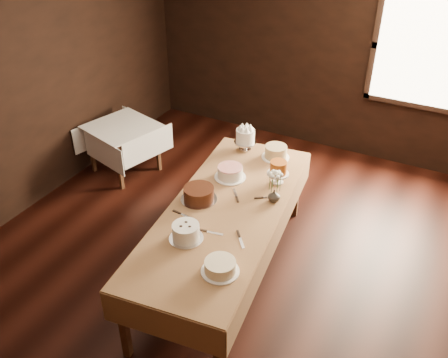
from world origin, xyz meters
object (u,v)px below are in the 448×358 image
Objects in this scene: side_table at (122,131)px; flower_vase at (274,196)px; cake_swirl at (186,232)px; cake_server_e at (187,217)px; cake_chocolate at (199,194)px; cake_lattice at (230,173)px; cake_server_a at (215,233)px; cake_meringue at (245,141)px; display_table at (225,214)px; cake_server_c at (235,193)px; cake_server_d at (271,197)px; cake_server_b at (242,243)px; cake_cream at (220,267)px; cake_caramel at (278,173)px; cake_speckled at (276,152)px.

flower_vase reaches higher than side_table.
cake_swirl is 0.32m from cake_server_e.
flower_vase is (0.65, 0.32, -0.00)m from cake_chocolate.
cake_server_a is at bearing -71.20° from cake_lattice.
cake_meringue is 1.23× the size of cake_server_a.
side_table is at bearing 151.58° from display_table.
display_table is 9.12× the size of cake_swirl.
cake_swirl is at bearing -55.14° from cake_server_e.
cake_lattice is 0.59m from flower_vase.
cake_server_d is at bearing -111.60° from cake_server_c.
cake_lattice is 1.04m from cake_server_b.
cake_server_c is 1.00× the size of cake_server_d.
cake_server_c is at bearing 96.91° from display_table.
cake_lattice is (0.11, -0.59, -0.06)m from cake_meringue.
cake_meringue is 1.51m from cake_server_a.
cake_server_a is at bearing 123.61° from cake_cream.
cake_server_d and cake_server_e have the same top height.
cake_server_b is at bearing 174.11° from cake_server_c.
cake_server_e is (-0.51, -0.92, -0.11)m from cake_caramel.
cake_server_a is 0.26m from cake_server_b.
side_table is 2.03m from cake_lattice.
cake_server_a is 0.65m from cake_server_c.
cake_cream is (0.56, -1.27, -0.01)m from cake_lattice.
side_table is at bearing 30.80° from cake_server_c.
side_table is 2.55m from cake_server_d.
cake_meringue reaches higher than cake_server_c.
cake_lattice reaches higher than cake_cream.
cake_chocolate reaches higher than cake_server_e.
cake_meringue is at bearing 95.77° from cake_server_d.
display_table is at bearing -164.73° from cake_server_d.
cake_chocolate is at bearing 129.83° from cake_cream.
cake_swirl is 1.25× the size of cake_server_c.
cake_swirl reaches higher than cake_server_b.
cake_caramel is 0.30m from cake_server_d.
cake_server_b is at bearing -11.46° from cake_server_a.
cake_meringue reaches higher than cake_caramel.
cake_chocolate is at bearing -107.62° from cake_speckled.
cake_caramel is at bearing -11.75° from side_table.
cake_caramel reaches higher than cake_speckled.
side_table is at bearing 168.25° from cake_caramel.
cake_caramel is at bearing 70.14° from cake_server_a.
cake_cream reaches higher than side_table.
cake_speckled is at bearing 74.22° from cake_server_d.
cake_chocolate reaches higher than side_table.
flower_vase is at bearing -119.21° from cake_server_c.
flower_vase is at bearing -73.38° from cake_caramel.
cake_server_c is (-0.39, 1.04, -0.05)m from cake_cream.
cake_server_e is at bearing 155.09° from cake_server_a.
cake_server_d is (0.52, -0.13, -0.05)m from cake_lattice.
cake_server_c is at bearing 73.57° from cake_server_e.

